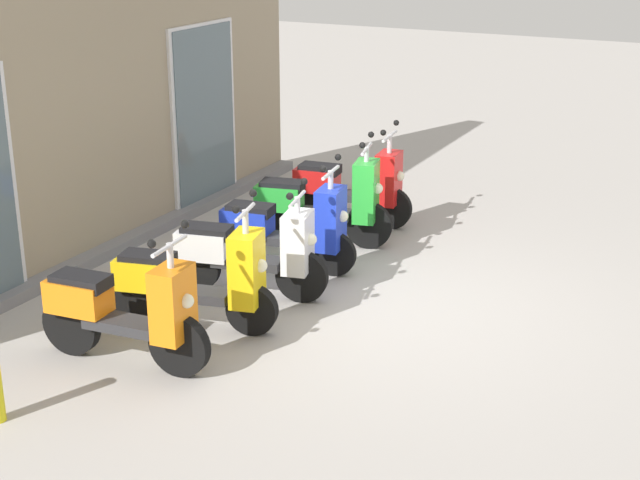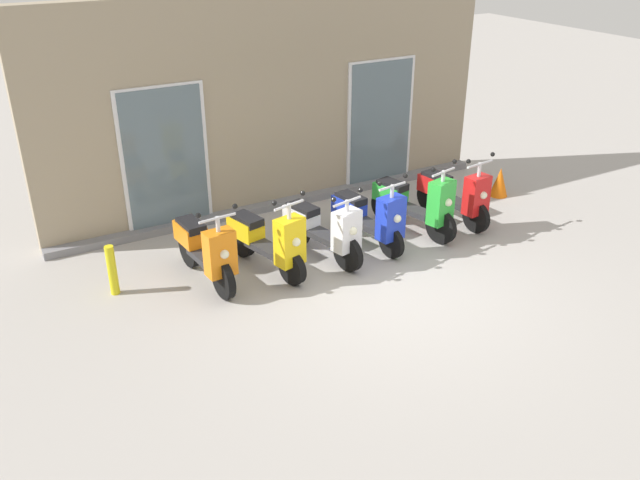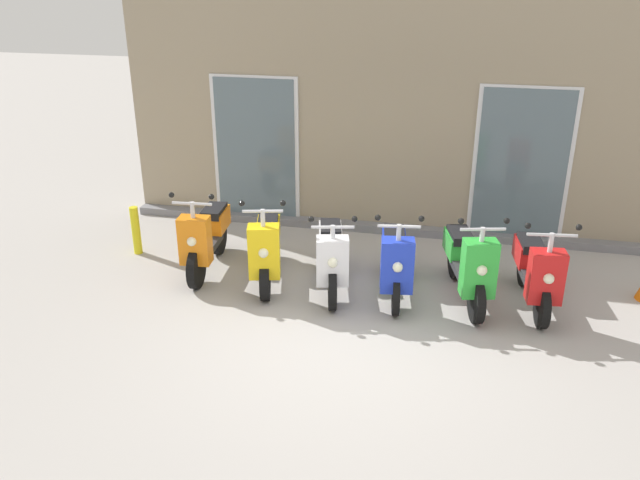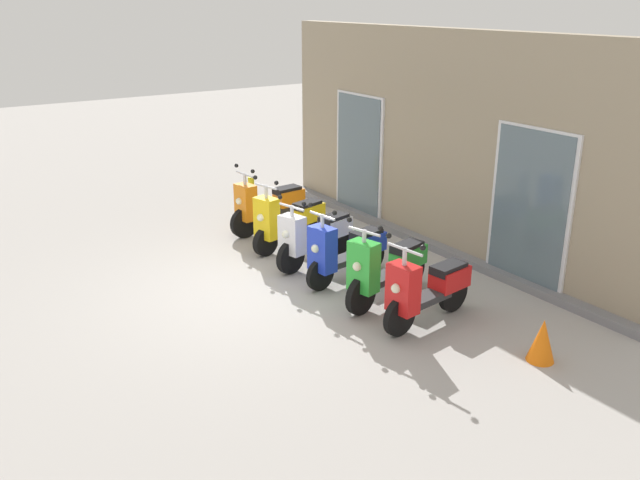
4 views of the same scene
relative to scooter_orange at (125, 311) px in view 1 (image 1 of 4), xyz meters
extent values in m
plane|color=#A8A39E|center=(2.10, -1.36, -0.49)|extent=(40.00, 40.00, 0.00)
cube|color=gray|center=(2.10, 2.07, 1.26)|extent=(7.92, 0.30, 3.50)
cube|color=slate|center=(2.10, 1.82, -0.43)|extent=(7.92, 0.20, 0.12)
cube|color=silver|center=(4.08, 1.90, 0.66)|extent=(1.37, 0.04, 2.30)
cube|color=slate|center=(4.08, 1.87, 0.66)|extent=(1.25, 0.02, 2.22)
cylinder|color=black|center=(0.04, -0.50, -0.22)|extent=(0.15, 0.54, 0.53)
cylinder|color=black|center=(-0.05, 0.55, -0.22)|extent=(0.15, 0.54, 0.53)
cube|color=#2D2D30|center=(0.00, 0.03, -0.12)|extent=(0.31, 0.67, 0.09)
cube|color=orange|center=(0.04, -0.46, 0.14)|extent=(0.40, 0.27, 0.62)
sphere|color=#F2EFCC|center=(0.05, -0.59, 0.18)|extent=(0.12, 0.12, 0.12)
cube|color=orange|center=(-0.04, 0.46, 0.06)|extent=(0.34, 0.54, 0.28)
cube|color=black|center=(-0.04, 0.42, 0.20)|extent=(0.30, 0.50, 0.11)
cylinder|color=silver|center=(0.04, -0.46, 0.54)|extent=(0.06, 0.06, 0.22)
cylinder|color=silver|center=(0.04, -0.46, 0.63)|extent=(0.51, 0.08, 0.04)
sphere|color=black|center=(0.29, -0.44, 0.73)|extent=(0.07, 0.07, 0.07)
sphere|color=black|center=(-0.21, -0.48, 0.73)|extent=(0.07, 0.07, 0.07)
cylinder|color=black|center=(0.99, -0.62, -0.26)|extent=(0.22, 0.48, 0.47)
cylinder|color=black|center=(0.73, 0.46, -0.26)|extent=(0.22, 0.48, 0.47)
cube|color=#2D2D30|center=(0.86, -0.08, -0.16)|extent=(0.41, 0.73, 0.09)
cube|color=yellow|center=(0.98, -0.58, 0.13)|extent=(0.43, 0.32, 0.67)
sphere|color=#F2EFCC|center=(1.01, -0.71, 0.17)|extent=(0.12, 0.12, 0.12)
cube|color=yellow|center=(0.75, 0.37, 0.00)|extent=(0.41, 0.58, 0.28)
cube|color=black|center=(0.76, 0.33, 0.14)|extent=(0.36, 0.53, 0.11)
cylinder|color=silver|center=(0.98, -0.58, 0.56)|extent=(0.06, 0.06, 0.23)
cylinder|color=silver|center=(0.98, -0.58, 0.66)|extent=(0.48, 0.15, 0.04)
sphere|color=black|center=(1.21, -0.53, 0.76)|extent=(0.07, 0.07, 0.07)
sphere|color=black|center=(0.74, -0.64, 0.76)|extent=(0.07, 0.07, 0.07)
cylinder|color=black|center=(1.84, -0.67, -0.23)|extent=(0.21, 0.52, 0.51)
cylinder|color=black|center=(1.60, 0.40, -0.23)|extent=(0.21, 0.52, 0.51)
cube|color=#2D2D30|center=(1.72, -0.14, -0.13)|extent=(0.40, 0.72, 0.09)
cube|color=white|center=(1.83, -0.63, 0.12)|extent=(0.42, 0.32, 0.58)
sphere|color=#F2EFCC|center=(1.86, -0.76, 0.16)|extent=(0.12, 0.12, 0.12)
cube|color=white|center=(1.62, 0.30, 0.01)|extent=(0.41, 0.57, 0.28)
cube|color=black|center=(1.63, 0.26, 0.15)|extent=(0.36, 0.53, 0.11)
cylinder|color=silver|center=(1.83, -0.63, 0.48)|extent=(0.06, 0.06, 0.18)
cylinder|color=silver|center=(1.83, -0.63, 0.55)|extent=(0.50, 0.14, 0.04)
sphere|color=black|center=(2.08, -0.58, 0.65)|extent=(0.07, 0.07, 0.07)
sphere|color=black|center=(1.59, -0.69, 0.65)|extent=(0.07, 0.07, 0.07)
cylinder|color=black|center=(2.60, -0.65, -0.26)|extent=(0.15, 0.47, 0.47)
cylinder|color=black|center=(2.45, 0.41, -0.26)|extent=(0.15, 0.47, 0.47)
cube|color=#2D2D30|center=(2.52, -0.12, -0.16)|extent=(0.35, 0.69, 0.09)
cube|color=#1E38C6|center=(2.59, -0.61, 0.12)|extent=(0.41, 0.29, 0.64)
sphere|color=#F2EFCC|center=(2.61, -0.74, 0.16)|extent=(0.12, 0.12, 0.12)
cube|color=#1E38C6|center=(2.46, 0.31, -0.01)|extent=(0.37, 0.56, 0.28)
cube|color=black|center=(2.47, 0.27, 0.13)|extent=(0.33, 0.51, 0.11)
cylinder|color=silver|center=(2.59, -0.61, 0.53)|extent=(0.06, 0.06, 0.21)
cylinder|color=silver|center=(2.59, -0.61, 0.61)|extent=(0.49, 0.11, 0.04)
sphere|color=black|center=(2.84, -0.57, 0.71)|extent=(0.07, 0.07, 0.07)
sphere|color=black|center=(2.35, -0.64, 0.71)|extent=(0.07, 0.07, 0.07)
cylinder|color=black|center=(3.53, -0.63, -0.23)|extent=(0.22, 0.53, 0.53)
cylinder|color=black|center=(3.26, 0.48, -0.23)|extent=(0.22, 0.53, 0.53)
cube|color=#2D2D30|center=(3.39, -0.07, -0.13)|extent=(0.42, 0.75, 0.09)
cube|color=green|center=(3.52, -0.59, 0.17)|extent=(0.43, 0.32, 0.68)
sphere|color=#F2EFCC|center=(3.55, -0.72, 0.21)|extent=(0.12, 0.12, 0.12)
cube|color=green|center=(3.28, 0.38, 0.03)|extent=(0.41, 0.58, 0.28)
cube|color=black|center=(3.29, 0.35, 0.17)|extent=(0.36, 0.53, 0.11)
cylinder|color=silver|center=(3.52, -0.59, 0.58)|extent=(0.06, 0.06, 0.18)
cylinder|color=silver|center=(3.52, -0.59, 0.65)|extent=(0.50, 0.15, 0.04)
sphere|color=black|center=(3.76, -0.53, 0.75)|extent=(0.07, 0.07, 0.07)
sphere|color=black|center=(3.27, -0.65, 0.75)|extent=(0.07, 0.07, 0.07)
cylinder|color=black|center=(4.26, -0.59, -0.24)|extent=(0.15, 0.51, 0.50)
cylinder|color=black|center=(4.14, 0.44, -0.24)|extent=(0.15, 0.51, 0.50)
cube|color=#2D2D30|center=(4.20, -0.07, -0.14)|extent=(0.33, 0.67, 0.09)
cube|color=red|center=(4.25, -0.55, 0.13)|extent=(0.41, 0.28, 0.62)
sphere|color=#F2EFCC|center=(4.27, -0.68, 0.17)|extent=(0.12, 0.12, 0.12)
cube|color=red|center=(4.15, 0.34, 0.02)|extent=(0.36, 0.55, 0.28)
cube|color=black|center=(4.15, 0.30, 0.16)|extent=(0.32, 0.51, 0.11)
cylinder|color=silver|center=(4.25, -0.55, 0.53)|extent=(0.06, 0.06, 0.24)
cylinder|color=silver|center=(4.25, -0.55, 0.63)|extent=(0.54, 0.10, 0.04)
sphere|color=black|center=(4.52, -0.52, 0.73)|extent=(0.07, 0.07, 0.07)
sphere|color=black|center=(3.99, -0.58, 0.73)|extent=(0.07, 0.07, 0.07)
cone|color=orange|center=(5.64, 0.36, -0.23)|extent=(0.32, 0.32, 0.52)
camera|label=1|loc=(-5.63, -4.66, 3.17)|focal=52.93mm
camera|label=2|loc=(-2.57, -7.67, 4.06)|focal=37.33mm
camera|label=3|loc=(3.16, -7.48, 3.43)|focal=36.73mm
camera|label=4|loc=(9.76, -5.48, 3.44)|focal=37.19mm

